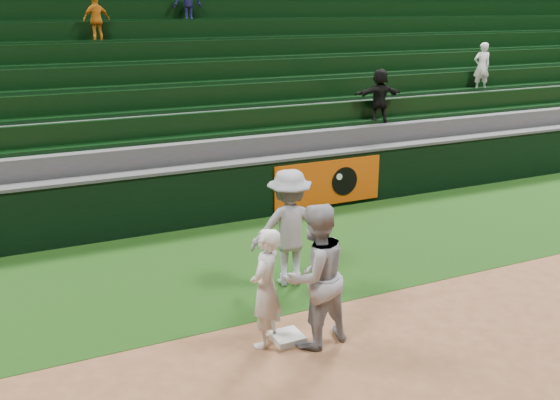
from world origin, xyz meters
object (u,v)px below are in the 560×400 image
(baserunner, at_px, (315,276))
(first_base, at_px, (287,337))
(base_coach, at_px, (289,228))
(first_baseman, at_px, (266,288))

(baserunner, bearing_deg, first_base, -45.47)
(baserunner, xyz_separation_m, base_coach, (0.51, 1.83, -0.02))
(first_baseman, distance_m, baserunner, 0.66)
(first_base, distance_m, base_coach, 2.03)
(first_baseman, bearing_deg, base_coach, -166.85)
(baserunner, bearing_deg, base_coach, -116.08)
(first_baseman, bearing_deg, baserunner, 114.26)
(first_base, height_order, baserunner, baserunner)
(first_base, relative_size, baserunner, 0.20)
(baserunner, distance_m, base_coach, 1.90)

